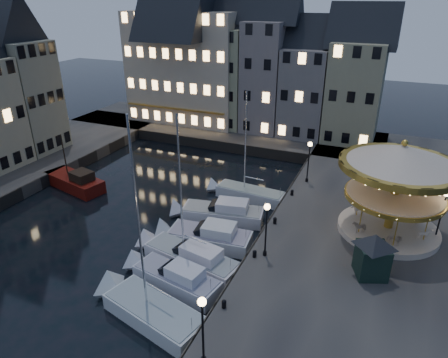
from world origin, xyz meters
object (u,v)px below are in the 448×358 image
at_px(streetlamp_c, 309,156).
at_px(motorboat_d, 205,236).
at_px(motorboat_a, 148,309).
at_px(bollard_a, 224,303).
at_px(motorboat_b, 172,277).
at_px(motorboat_e, 218,213).
at_px(bollard_d, 292,192).
at_px(bollard_c, 275,220).
at_px(streetlamp_b, 266,222).
at_px(ticket_kiosk, 374,248).
at_px(streetlamp_a, 203,322).
at_px(red_fishing_boat, 75,182).
at_px(carousel, 399,173).
at_px(motorboat_f, 245,193).
at_px(bollard_b, 255,253).
at_px(streetlamp_d, 443,209).
at_px(motorboat_c, 187,256).

distance_m(streetlamp_c, motorboat_d, 13.71).
xyz_separation_m(motorboat_a, motorboat_d, (-0.29, 8.65, 0.10)).
distance_m(bollard_a, motorboat_d, 8.88).
bearing_deg(motorboat_b, motorboat_e, 94.37).
bearing_deg(bollard_d, bollard_c, -90.00).
height_order(motorboat_b, motorboat_d, same).
bearing_deg(bollard_c, motorboat_b, -118.70).
height_order(bollard_a, bollard_c, same).
bearing_deg(streetlamp_c, bollard_c, -93.81).
xyz_separation_m(streetlamp_b, bollard_d, (-0.60, 10.00, -2.41)).
height_order(streetlamp_c, motorboat_b, streetlamp_c).
xyz_separation_m(streetlamp_b, bollard_c, (-0.60, 4.50, -2.41)).
distance_m(streetlamp_b, ticket_kiosk, 7.15).
relative_size(bollard_d, motorboat_b, 0.08).
distance_m(streetlamp_a, streetlamp_b, 10.00).
height_order(bollard_a, red_fishing_boat, red_fishing_boat).
relative_size(motorboat_a, red_fishing_boat, 1.77).
distance_m(bollard_c, ticket_kiosk, 8.78).
distance_m(motorboat_e, carousel, 15.13).
distance_m(streetlamp_b, motorboat_b, 7.50).
xyz_separation_m(bollard_d, motorboat_e, (-5.42, -4.70, -0.96)).
relative_size(streetlamp_a, streetlamp_b, 1.00).
bearing_deg(motorboat_f, red_fishing_boat, -163.87).
height_order(bollard_c, ticket_kiosk, ticket_kiosk).
xyz_separation_m(streetlamp_b, ticket_kiosk, (7.09, 0.68, -0.62)).
height_order(motorboat_a, motorboat_d, motorboat_a).
xyz_separation_m(motorboat_a, motorboat_e, (-0.86, 12.57, 0.10)).
height_order(streetlamp_a, carousel, carousel).
relative_size(bollard_b, motorboat_f, 0.06).
relative_size(streetlamp_a, motorboat_d, 0.54).
xyz_separation_m(motorboat_e, ticket_kiosk, (13.12, -4.62, 2.76)).
xyz_separation_m(motorboat_d, ticket_kiosk, (12.54, -0.70, 2.76)).
distance_m(streetlamp_a, motorboat_e, 16.78).
distance_m(streetlamp_d, bollard_a, 17.79).
bearing_deg(motorboat_e, motorboat_f, 80.86).
height_order(streetlamp_a, streetlamp_d, same).
xyz_separation_m(streetlamp_c, ticket_kiosk, (7.09, -12.82, -0.62)).
bearing_deg(motorboat_d, streetlamp_c, 65.79).
xyz_separation_m(streetlamp_d, bollard_d, (-11.90, 3.00, -2.41)).
height_order(streetlamp_d, red_fishing_boat, red_fishing_boat).
bearing_deg(motorboat_f, motorboat_b, -90.19).
relative_size(streetlamp_d, bollard_c, 7.32).
bearing_deg(carousel, motorboat_b, -140.51).
bearing_deg(bollard_c, streetlamp_d, 11.86).
height_order(motorboat_c, red_fishing_boat, motorboat_c).
bearing_deg(motorboat_c, streetlamp_b, 16.25).
height_order(streetlamp_b, motorboat_f, motorboat_f).
bearing_deg(streetlamp_b, streetlamp_a, -90.00).
bearing_deg(motorboat_f, carousel, -13.85).
height_order(streetlamp_a, ticket_kiosk, streetlamp_a).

